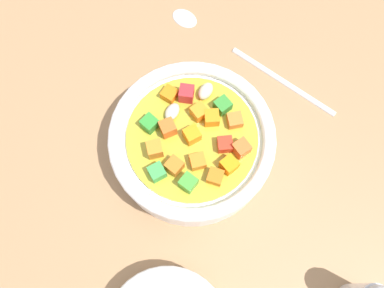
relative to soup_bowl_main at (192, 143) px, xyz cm
name	(u,v)px	position (x,y,z in cm)	size (l,w,h in cm)	color
ground_plane	(192,154)	(0.00, -0.01, -3.91)	(140.00, 140.00, 2.00)	#9E754F
soup_bowl_main	(192,143)	(0.00, 0.00, 0.00)	(16.58, 16.58, 6.31)	white
spoon	(235,49)	(-13.26, 1.40, -2.56)	(9.25, 21.66, 0.75)	silver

